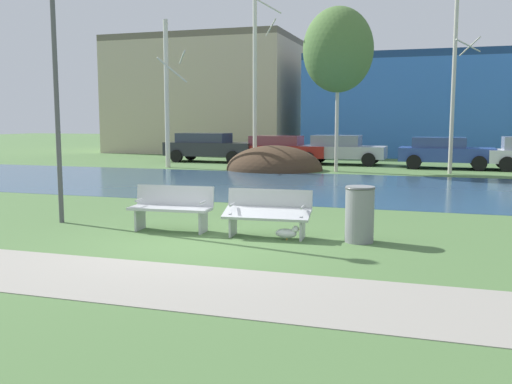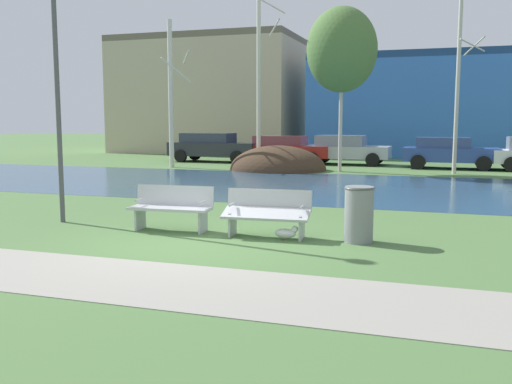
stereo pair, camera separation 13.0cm
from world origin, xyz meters
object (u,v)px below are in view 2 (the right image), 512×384
at_px(seagull, 287,233).
at_px(parked_sedan_second_red, 285,149).
at_px(trash_bin, 359,213).
at_px(parked_hatch_third_silver, 345,149).
at_px(streetlamp, 55,45).
at_px(bench_left, 172,207).
at_px(bench_right, 267,212).
at_px(parked_van_nearest_dark, 213,147).
at_px(parked_wagon_fourth_blue, 449,152).

xyz_separation_m(seagull, parked_sedan_second_red, (-4.91, 17.76, 0.60)).
height_order(trash_bin, parked_hatch_third_silver, parked_hatch_third_silver).
bearing_deg(streetlamp, bench_left, -2.87).
distance_m(bench_right, seagull, 0.56).
bearing_deg(trash_bin, bench_right, -177.29).
distance_m(bench_left, parked_van_nearest_dark, 18.56).
xyz_separation_m(streetlamp, parked_sedan_second_red, (0.08, 17.48, -2.92)).
relative_size(seagull, parked_wagon_fourth_blue, 0.12).
bearing_deg(parked_van_nearest_dark, bench_left, -69.92).
bearing_deg(parked_sedan_second_red, parked_hatch_third_silver, 2.56).
distance_m(seagull, parked_van_nearest_dark, 19.64).
distance_m(streetlamp, parked_sedan_second_red, 17.72).
relative_size(bench_left, parked_hatch_third_silver, 0.40).
height_order(seagull, parked_van_nearest_dark, parked_van_nearest_dark).
bearing_deg(streetlamp, trash_bin, -0.48).
height_order(bench_right, parked_hatch_third_silver, parked_hatch_third_silver).
relative_size(bench_left, seagull, 3.46).
relative_size(trash_bin, streetlamp, 0.18).
xyz_separation_m(streetlamp, parked_wagon_fourth_blue, (7.82, 16.71, -2.91)).
height_order(trash_bin, parked_van_nearest_dark, parked_van_nearest_dark).
distance_m(bench_left, trash_bin, 3.61).
xyz_separation_m(bench_right, trash_bin, (1.67, 0.08, 0.04)).
bearing_deg(seagull, parked_wagon_fourth_blue, 80.54).
xyz_separation_m(bench_left, streetlamp, (-2.63, 0.13, 3.19)).
bearing_deg(parked_sedan_second_red, trash_bin, -70.65).
relative_size(trash_bin, parked_van_nearest_dark, 0.21).
bearing_deg(parked_sedan_second_red, parked_van_nearest_dark, -177.29).
height_order(bench_left, trash_bin, trash_bin).
height_order(parked_van_nearest_dark, parked_hatch_third_silver, parked_van_nearest_dark).
xyz_separation_m(seagull, streetlamp, (-4.99, 0.28, 3.53)).
height_order(bench_right, parked_sedan_second_red, parked_sedan_second_red).
height_order(trash_bin, parked_wagon_fourth_blue, parked_wagon_fourth_blue).
distance_m(seagull, streetlamp, 6.11).
bearing_deg(seagull, parked_hatch_third_silver, 96.15).
relative_size(parked_sedan_second_red, parked_wagon_fourth_blue, 1.09).
bearing_deg(bench_right, parked_hatch_third_silver, 94.86).
relative_size(trash_bin, parked_sedan_second_red, 0.22).
distance_m(seagull, parked_wagon_fourth_blue, 17.24).
xyz_separation_m(parked_van_nearest_dark, parked_hatch_third_silver, (6.81, 0.31, -0.04)).
xyz_separation_m(trash_bin, parked_van_nearest_dark, (-9.98, 17.35, 0.28)).
bearing_deg(streetlamp, parked_sedan_second_red, 89.74).
height_order(trash_bin, parked_sedan_second_red, parked_sedan_second_red).
relative_size(parked_van_nearest_dark, parked_wagon_fourth_blue, 1.14).
relative_size(bench_right, trash_bin, 1.64).
bearing_deg(parked_sedan_second_red, bench_right, -75.70).
xyz_separation_m(seagull, parked_hatch_third_silver, (-1.93, 17.90, 0.62)).
height_order(streetlamp, parked_van_nearest_dark, streetlamp).
height_order(bench_left, parked_hatch_third_silver, parked_hatch_third_silver).
bearing_deg(bench_right, parked_van_nearest_dark, 115.50).
height_order(seagull, streetlamp, streetlamp).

